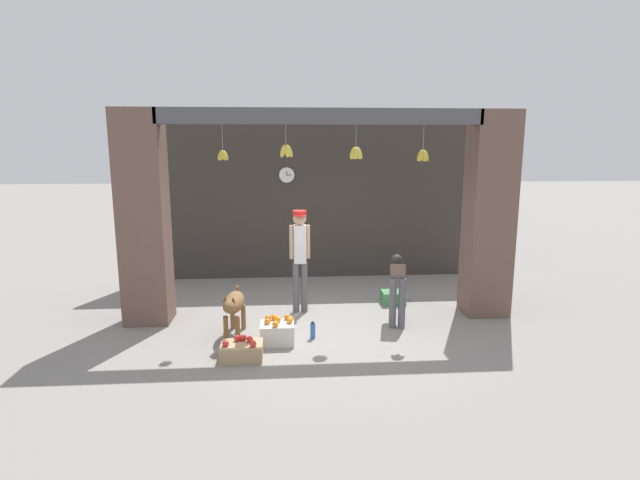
# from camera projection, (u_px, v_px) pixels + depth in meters

# --- Properties ---
(ground_plane) EXTENTS (60.00, 60.00, 0.00)m
(ground_plane) POSITION_uv_depth(u_px,v_px,m) (322.00, 323.00, 7.95)
(ground_plane) COLOR gray
(shop_back_wall) EXTENTS (6.81, 0.12, 3.33)m
(shop_back_wall) POSITION_uv_depth(u_px,v_px,m) (312.00, 199.00, 10.47)
(shop_back_wall) COLOR #38332D
(shop_back_wall) RESTS_ON ground_plane
(shop_pillar_left) EXTENTS (0.70, 0.60, 3.33)m
(shop_pillar_left) POSITION_uv_depth(u_px,v_px,m) (144.00, 219.00, 7.73)
(shop_pillar_left) COLOR brown
(shop_pillar_left) RESTS_ON ground_plane
(shop_pillar_right) EXTENTS (0.70, 0.60, 3.33)m
(shop_pillar_right) POSITION_uv_depth(u_px,v_px,m) (489.00, 215.00, 8.12)
(shop_pillar_right) COLOR brown
(shop_pillar_right) RESTS_ON ground_plane
(storefront_awning) EXTENTS (4.91, 0.29, 0.80)m
(storefront_awning) POSITION_uv_depth(u_px,v_px,m) (322.00, 119.00, 7.47)
(storefront_awning) COLOR #4C4C51
(dog) EXTENTS (0.33, 1.01, 0.72)m
(dog) POSITION_uv_depth(u_px,v_px,m) (234.00, 305.00, 7.30)
(dog) COLOR brown
(dog) RESTS_ON ground_plane
(shopkeeper) EXTENTS (0.34, 0.29, 1.73)m
(shopkeeper) POSITION_uv_depth(u_px,v_px,m) (300.00, 252.00, 8.29)
(shopkeeper) COLOR #56565B
(shopkeeper) RESTS_ON ground_plane
(worker_stooping) EXTENTS (0.33, 0.78, 1.02)m
(worker_stooping) POSITION_uv_depth(u_px,v_px,m) (397.00, 282.00, 7.82)
(worker_stooping) COLOR #56565B
(worker_stooping) RESTS_ON ground_plane
(fruit_crate_oranges) EXTENTS (0.48, 0.40, 0.38)m
(fruit_crate_oranges) POSITION_uv_depth(u_px,v_px,m) (278.00, 332.00, 7.12)
(fruit_crate_oranges) COLOR silver
(fruit_crate_oranges) RESTS_ON ground_plane
(fruit_crate_apples) EXTENTS (0.55, 0.42, 0.29)m
(fruit_crate_apples) POSITION_uv_depth(u_px,v_px,m) (242.00, 350.00, 6.61)
(fruit_crate_apples) COLOR tan
(fruit_crate_apples) RESTS_ON ground_plane
(produce_box_green) EXTENTS (0.40, 0.38, 0.22)m
(produce_box_green) POSITION_uv_depth(u_px,v_px,m) (393.00, 297.00, 8.92)
(produce_box_green) COLOR #42844C
(produce_box_green) RESTS_ON ground_plane
(water_bottle) EXTENTS (0.08, 0.08, 0.25)m
(water_bottle) POSITION_uv_depth(u_px,v_px,m) (313.00, 330.00, 7.30)
(water_bottle) COLOR #2D60AD
(water_bottle) RESTS_ON ground_plane
(wall_clock) EXTENTS (0.33, 0.03, 0.33)m
(wall_clock) POSITION_uv_depth(u_px,v_px,m) (287.00, 175.00, 10.27)
(wall_clock) COLOR black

